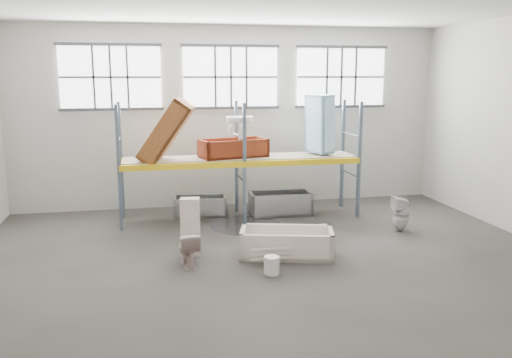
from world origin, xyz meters
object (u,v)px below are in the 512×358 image
object	(u,v)px
toilet_beige	(188,249)
toilet_white	(401,214)
cistern_tall	(190,227)
steel_tub_right	(280,203)
bathtub_beige	(287,243)
steel_tub_left	(200,206)
blue_tub_upright	(320,124)
rust_tub_flat	(233,148)
bucket	(272,265)

from	to	relation	value
toilet_beige	toilet_white	xyz separation A→B (m)	(5.15, 1.36, 0.08)
cistern_tall	steel_tub_right	size ratio (longest dim) A/B	0.74
toilet_beige	bathtub_beige	bearing A→B (deg)	176.87
toilet_beige	steel_tub_left	xyz separation A→B (m)	(0.62, 3.77, -0.09)
toilet_beige	steel_tub_right	distance (m)	4.40
bathtub_beige	blue_tub_upright	distance (m)	4.21
steel_tub_right	blue_tub_upright	xyz separation A→B (m)	(1.03, -0.06, 2.10)
toilet_white	blue_tub_upright	xyz separation A→B (m)	(-1.39, 2.03, 1.98)
rust_tub_flat	steel_tub_left	bearing A→B (deg)	155.10
blue_tub_upright	bucket	distance (m)	5.22
steel_tub_right	bucket	world-z (taller)	steel_tub_right
steel_tub_left	rust_tub_flat	distance (m)	1.82
toilet_white	bucket	bearing A→B (deg)	-56.41
bathtub_beige	toilet_beige	world-z (taller)	toilet_beige
toilet_beige	rust_tub_flat	world-z (taller)	rust_tub_flat
cistern_tall	toilet_beige	bearing A→B (deg)	-90.35
cistern_tall	blue_tub_upright	bearing A→B (deg)	46.65
toilet_white	steel_tub_left	size ratio (longest dim) A/B	0.61
cistern_tall	blue_tub_upright	size ratio (longest dim) A/B	0.79
toilet_white	blue_tub_upright	bearing A→B (deg)	-142.18
steel_tub_right	rust_tub_flat	distance (m)	1.98
toilet_beige	steel_tub_right	world-z (taller)	toilet_beige
toilet_beige	bucket	bearing A→B (deg)	144.96
toilet_beige	rust_tub_flat	size ratio (longest dim) A/B	0.40
steel_tub_left	bucket	world-z (taller)	steel_tub_left
bucket	steel_tub_right	bearing A→B (deg)	73.75
toilet_beige	steel_tub_left	size ratio (longest dim) A/B	0.49
toilet_white	steel_tub_left	world-z (taller)	toilet_white
toilet_beige	blue_tub_upright	bearing A→B (deg)	-146.21
steel_tub_right	toilet_beige	bearing A→B (deg)	-128.31
toilet_white	bathtub_beige	bearing A→B (deg)	-65.83
toilet_beige	steel_tub_right	bearing A→B (deg)	-136.53
steel_tub_left	rust_tub_flat	xyz separation A→B (m)	(0.84, -0.39, 1.57)
toilet_beige	rust_tub_flat	bearing A→B (deg)	-121.62
bathtub_beige	cistern_tall	world-z (taller)	cistern_tall
cistern_tall	rust_tub_flat	size ratio (longest dim) A/B	0.71
steel_tub_left	blue_tub_upright	world-z (taller)	blue_tub_upright
cistern_tall	bucket	distance (m)	2.01
rust_tub_flat	bucket	size ratio (longest dim) A/B	4.98
toilet_beige	steel_tub_left	world-z (taller)	toilet_beige
rust_tub_flat	bucket	xyz separation A→B (m)	(0.04, -4.14, -1.65)
cistern_tall	steel_tub_right	bearing A→B (deg)	56.74
bathtub_beige	bucket	size ratio (longest dim) A/B	5.57
steel_tub_left	steel_tub_right	world-z (taller)	steel_tub_right
bathtub_beige	blue_tub_upright	world-z (taller)	blue_tub_upright
steel_tub_right	cistern_tall	bearing A→B (deg)	-132.86
bathtub_beige	toilet_white	bearing A→B (deg)	35.76
toilet_white	rust_tub_flat	bearing A→B (deg)	-115.33
toilet_white	blue_tub_upright	distance (m)	3.16
steel_tub_left	blue_tub_upright	xyz separation A→B (m)	(3.13, -0.38, 2.14)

